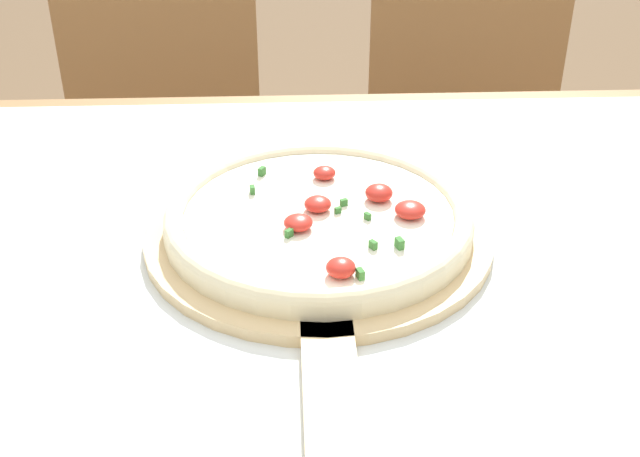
# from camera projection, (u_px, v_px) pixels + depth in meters

# --- Properties ---
(dining_table) EXTENTS (1.34, 0.96, 0.75)m
(dining_table) POSITION_uv_depth(u_px,v_px,m) (352.00, 364.00, 0.82)
(dining_table) COLOR olive
(dining_table) RESTS_ON ground_plane
(towel_cloth) EXTENTS (1.26, 0.88, 0.00)m
(towel_cloth) POSITION_uv_depth(u_px,v_px,m) (355.00, 278.00, 0.76)
(towel_cloth) COLOR silver
(towel_cloth) RESTS_ON dining_table
(pizza_peel) EXTENTS (0.35, 0.58, 0.01)m
(pizza_peel) POSITION_uv_depth(u_px,v_px,m) (320.00, 248.00, 0.79)
(pizza_peel) COLOR #D6B784
(pizza_peel) RESTS_ON towel_cloth
(pizza) EXTENTS (0.31, 0.31, 0.04)m
(pizza) POSITION_uv_depth(u_px,v_px,m) (319.00, 218.00, 0.81)
(pizza) COLOR beige
(pizza) RESTS_ON pizza_peel
(chair_left) EXTENTS (0.41, 0.41, 0.88)m
(chair_left) POSITION_uv_depth(u_px,v_px,m) (164.00, 154.00, 1.56)
(chair_left) COLOR #A37547
(chair_left) RESTS_ON ground_plane
(chair_right) EXTENTS (0.43, 0.43, 0.88)m
(chair_right) POSITION_uv_depth(u_px,v_px,m) (464.00, 149.00, 1.59)
(chair_right) COLOR #A37547
(chair_right) RESTS_ON ground_plane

